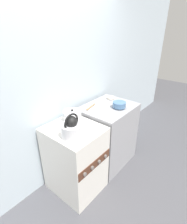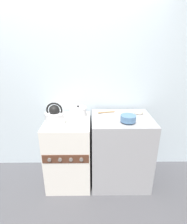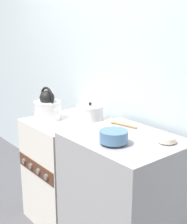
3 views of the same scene
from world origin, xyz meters
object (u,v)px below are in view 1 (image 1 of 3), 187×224
cooking_pot (72,116)px  kettle (72,129)px  stove (75,159)px  small_ceramic_bowl (111,98)px  enamel_bowl (119,105)px

cooking_pot → kettle: bearing=-134.6°
kettle → stove: bearing=42.5°
stove → small_ceramic_bowl: 1.07m
kettle → cooking_pot: (0.25, 0.25, -0.04)m
stove → enamel_bowl: enamel_bowl is taller
stove → kettle: bearing=-137.5°
stove → enamel_bowl: bearing=-11.5°
stove → small_ceramic_bowl: bearing=7.8°
cooking_pot → stove: bearing=-132.0°
kettle → cooking_pot: kettle is taller
stove → kettle: kettle is taller
stove → cooking_pot: 0.55m
stove → small_ceramic_bowl: small_ceramic_bowl is taller
enamel_bowl → small_ceramic_bowl: (0.20, 0.28, -0.03)m
stove → kettle: 0.58m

